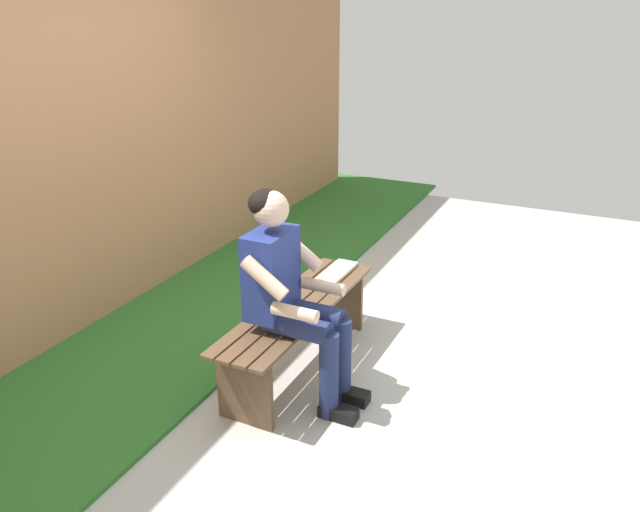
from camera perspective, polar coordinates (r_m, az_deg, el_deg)
grass_strip at (r=4.70m, az=-16.28°, el=-6.03°), size 9.00×1.92×0.03m
brick_wall at (r=4.22m, az=-27.21°, el=9.84°), size 9.50×0.24×2.88m
bench_near at (r=3.88m, az=-2.01°, el=-6.02°), size 1.51×0.40×0.45m
person_seated at (r=3.45m, az=-2.73°, el=-3.16°), size 0.50×0.69×1.26m
apple at (r=4.01m, az=-0.06°, el=-2.55°), size 0.07×0.07×0.07m
book_open at (r=4.24m, az=1.54°, el=-1.52°), size 0.41×0.16×0.02m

